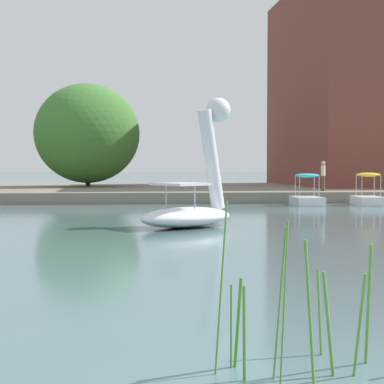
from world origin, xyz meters
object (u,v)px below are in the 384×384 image
Objects in this scene: swan_boat at (194,196)px; person_on_path at (323,175)px; pedal_boat_cyan at (307,196)px; pedal_boat_yellow at (368,196)px; tree_willow_overhanging at (88,133)px.

swan_boat is 15.11m from person_on_path.
pedal_boat_yellow is (3.03, -0.09, 0.03)m from pedal_boat_cyan.
swan_boat is 13.40m from pedal_boat_yellow.
swan_boat is at bearing -75.58° from tree_willow_overhanging.
person_on_path reaches higher than pedal_boat_cyan.
pedal_boat_cyan is at bearing -119.28° from person_on_path.
swan_boat is 0.48× the size of tree_willow_overhanging.
swan_boat reaches higher than pedal_boat_cyan.
tree_willow_overhanging is (-14.78, 11.61, 3.64)m from pedal_boat_yellow.
swan_boat reaches higher than pedal_boat_yellow.
tree_willow_overhanging reaches higher than pedal_boat_yellow.
swan_boat is at bearing -122.12° from person_on_path.
tree_willow_overhanging is at bearing 104.42° from swan_boat.
pedal_boat_yellow is at bearing 45.87° from swan_boat.
pedal_boat_yellow is at bearing -1.63° from pedal_boat_cyan.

